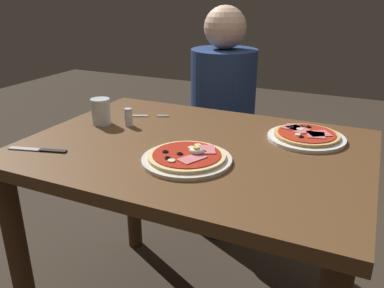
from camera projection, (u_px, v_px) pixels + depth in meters
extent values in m
cube|color=brown|center=(195.00, 150.00, 1.32)|extent=(1.11, 0.82, 0.04)
cylinder|color=#3C2715|center=(20.00, 266.00, 1.36)|extent=(0.07, 0.07, 0.73)
cylinder|color=#3C2715|center=(132.00, 182.00, 1.95)|extent=(0.07, 0.07, 0.73)
cylinder|color=#3C2715|center=(347.00, 231.00, 1.56)|extent=(0.07, 0.07, 0.73)
cylinder|color=silver|center=(187.00, 160.00, 1.18)|extent=(0.27, 0.27, 0.01)
cylinder|color=#E5C17F|center=(187.00, 156.00, 1.18)|extent=(0.23, 0.23, 0.01)
cylinder|color=#A82314|center=(187.00, 154.00, 1.17)|extent=(0.20, 0.20, 0.00)
torus|color=black|center=(165.00, 152.00, 1.18)|extent=(0.02, 0.02, 0.00)
torus|color=black|center=(167.00, 158.00, 1.14)|extent=(0.02, 0.02, 0.00)
torus|color=black|center=(180.00, 154.00, 1.17)|extent=(0.02, 0.02, 0.00)
torus|color=black|center=(203.00, 152.00, 1.18)|extent=(0.02, 0.02, 0.00)
cube|color=#D16B70|center=(192.00, 158.00, 1.14)|extent=(0.07, 0.09, 0.00)
cube|color=#D16B70|center=(205.00, 149.00, 1.20)|extent=(0.09, 0.09, 0.00)
cylinder|color=beige|center=(198.00, 145.00, 1.23)|extent=(0.02, 0.02, 0.00)
cylinder|color=beige|center=(198.00, 153.00, 1.17)|extent=(0.02, 0.02, 0.00)
cylinder|color=beige|center=(192.00, 148.00, 1.21)|extent=(0.02, 0.02, 0.00)
cylinder|color=beige|center=(171.00, 161.00, 1.12)|extent=(0.02, 0.02, 0.00)
ellipsoid|color=white|center=(196.00, 151.00, 1.17)|extent=(0.04, 0.03, 0.02)
cylinder|color=yellow|center=(196.00, 148.00, 1.16)|extent=(0.02, 0.02, 0.00)
cylinder|color=white|center=(306.00, 138.00, 1.35)|extent=(0.26, 0.26, 0.01)
cylinder|color=tan|center=(306.00, 135.00, 1.35)|extent=(0.22, 0.22, 0.01)
cylinder|color=#B72D19|center=(307.00, 133.00, 1.34)|extent=(0.19, 0.19, 0.00)
torus|color=black|center=(302.00, 126.00, 1.40)|extent=(0.02, 0.02, 0.00)
torus|color=black|center=(301.00, 137.00, 1.30)|extent=(0.02, 0.02, 0.00)
torus|color=black|center=(309.00, 127.00, 1.40)|extent=(0.02, 0.02, 0.00)
torus|color=black|center=(291.00, 127.00, 1.39)|extent=(0.02, 0.02, 0.00)
cube|color=#D16B70|center=(319.00, 134.00, 1.33)|extent=(0.09, 0.09, 0.00)
cube|color=#D16B70|center=(316.00, 135.00, 1.32)|extent=(0.07, 0.07, 0.00)
cube|color=#D16B70|center=(299.00, 129.00, 1.37)|extent=(0.10, 0.10, 0.00)
cube|color=#D16B70|center=(292.00, 127.00, 1.39)|extent=(0.06, 0.07, 0.00)
cylinder|color=beige|center=(298.00, 135.00, 1.32)|extent=(0.02, 0.02, 0.00)
cylinder|color=beige|center=(300.00, 129.00, 1.37)|extent=(0.02, 0.02, 0.00)
cylinder|color=silver|center=(101.00, 112.00, 1.49)|extent=(0.07, 0.07, 0.10)
cylinder|color=silver|center=(102.00, 119.00, 1.50)|extent=(0.06, 0.06, 0.04)
cube|color=silver|center=(139.00, 116.00, 1.59)|extent=(0.07, 0.04, 0.00)
cube|color=silver|center=(163.00, 116.00, 1.59)|extent=(0.04, 0.02, 0.00)
cube|color=silver|center=(163.00, 116.00, 1.59)|extent=(0.04, 0.02, 0.00)
cube|color=silver|center=(163.00, 116.00, 1.60)|extent=(0.04, 0.02, 0.00)
cube|color=silver|center=(163.00, 115.00, 1.60)|extent=(0.04, 0.02, 0.00)
cube|color=silver|center=(25.00, 149.00, 1.27)|extent=(0.11, 0.05, 0.00)
cube|color=black|center=(53.00, 151.00, 1.25)|extent=(0.09, 0.04, 0.01)
cylinder|color=white|center=(129.00, 119.00, 1.48)|extent=(0.03, 0.03, 0.05)
cylinder|color=silver|center=(128.00, 110.00, 1.47)|extent=(0.03, 0.03, 0.01)
cylinder|color=black|center=(220.00, 189.00, 2.16)|extent=(0.29, 0.29, 0.46)
cylinder|color=navy|center=(223.00, 102.00, 1.98)|extent=(0.32, 0.32, 0.52)
sphere|color=beige|center=(225.00, 27.00, 1.85)|extent=(0.20, 0.20, 0.20)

